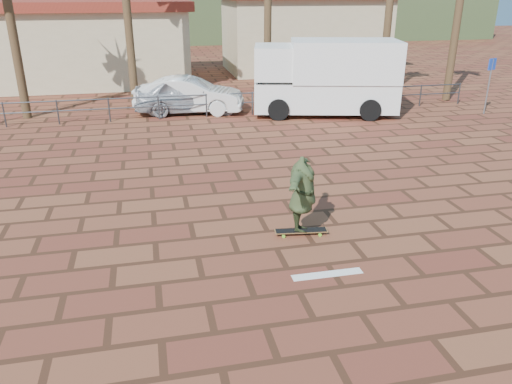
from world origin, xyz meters
The scene contains 12 objects.
ground centered at (0.00, 0.00, 0.00)m, with size 120.00×120.00×0.00m, color brown.
paint_stripe centered at (0.70, -1.20, 0.00)m, with size 1.40×0.22×0.01m, color white.
guardrail centered at (0.00, 12.00, 0.68)m, with size 24.06×0.06×1.00m.
building_west centered at (-6.00, 22.00, 2.28)m, with size 12.60×7.60×4.50m.
building_east centered at (8.00, 24.00, 2.54)m, with size 10.60×6.60×5.00m.
hill_front centered at (0.00, 50.00, 3.00)m, with size 70.00×18.00×6.00m, color #384C28.
longboard centered at (0.69, 0.51, 0.09)m, with size 1.20×0.40×0.12m.
skateboarder centered at (0.69, 0.51, 0.98)m, with size 2.12×0.58×1.72m, color #344022.
campervan centered at (5.14, 11.49, 1.64)m, with size 6.45×3.84×3.13m.
car_silver centered at (-0.59, 13.00, 0.81)m, with size 1.92×4.78×1.63m, color #B3B5BB.
car_white centered at (-0.63, 13.00, 0.77)m, with size 1.63×4.68×1.54m, color white.
street_sign centered at (12.00, 10.00, 1.66)m, with size 0.46×0.22×2.38m.
Camera 1 is at (-2.40, -9.01, 5.09)m, focal length 35.00 mm.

